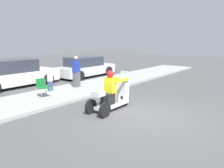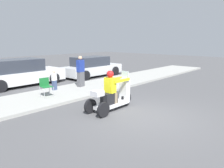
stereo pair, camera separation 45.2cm
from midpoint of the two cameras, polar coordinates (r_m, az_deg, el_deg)
name	(u,v)px [view 1 (the left image)]	position (r m, az deg, el deg)	size (l,w,h in m)	color
ground_plane	(146,116)	(7.68, 7.07, -8.28)	(60.00, 60.00, 0.00)	#4C4C4F
sidewalk_strip	(61,94)	(10.69, -14.47, -2.58)	(28.00, 2.80, 0.12)	#9E9E99
motorcycle_trike	(112,96)	(8.12, -1.52, -3.11)	(2.18, 0.75, 1.50)	black
spectator_end_of_line	(50,81)	(11.17, -16.98, 0.71)	(0.25, 0.16, 0.99)	#38476B
spectator_near_curb	(76,72)	(11.71, -10.39, 3.06)	(0.41, 0.27, 1.64)	#515156
folding_chair_set_back	(42,86)	(9.98, -18.97, -0.49)	(0.52, 0.52, 0.82)	#A5A8AD
parked_car_lot_left	(13,74)	(13.47, -25.32, 2.39)	(4.81, 2.07, 1.52)	silver
parked_car_lot_right	(86,67)	(15.74, -7.72, 4.37)	(4.51, 1.94, 1.42)	silver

